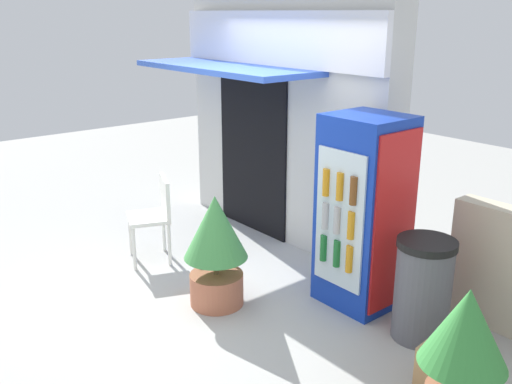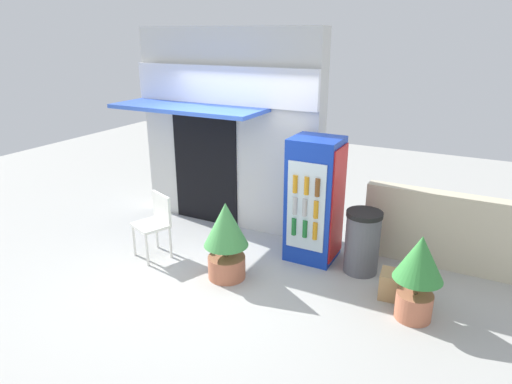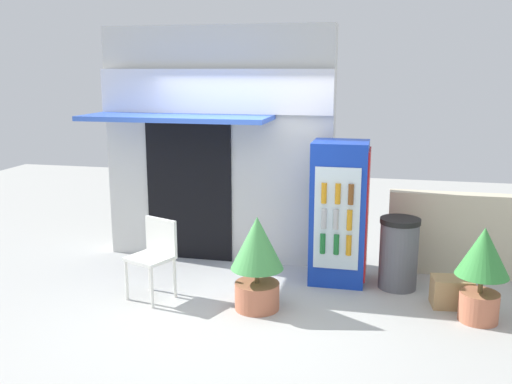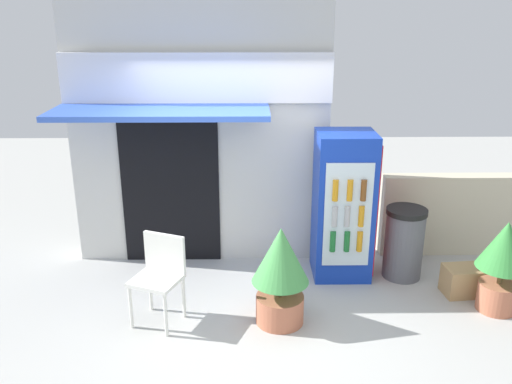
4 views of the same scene
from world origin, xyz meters
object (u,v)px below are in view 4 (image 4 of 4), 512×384
object	(u,v)px
trash_bin	(404,243)
potted_plant_near_shop	(280,270)
potted_plant_curbside	(503,258)
plastic_chair	(160,271)
drink_cooler	(344,206)
cardboard_box	(463,281)

from	to	relation	value
trash_bin	potted_plant_near_shop	bearing A→B (deg)	-147.42
potted_plant_curbside	trash_bin	size ratio (longest dim) A/B	1.18
potted_plant_near_shop	potted_plant_curbside	bearing A→B (deg)	4.98
plastic_chair	potted_plant_curbside	bearing A→B (deg)	2.05
drink_cooler	trash_bin	world-z (taller)	drink_cooler
cardboard_box	drink_cooler	bearing A→B (deg)	158.16
potted_plant_near_shop	cardboard_box	bearing A→B (deg)	14.33
plastic_chair	trash_bin	bearing A→B (deg)	18.11
plastic_chair	trash_bin	distance (m)	2.86
potted_plant_near_shop	potted_plant_curbside	xyz separation A→B (m)	(2.32, 0.20, 0.01)
plastic_chair	cardboard_box	xyz separation A→B (m)	(3.29, 0.46, -0.38)
drink_cooler	trash_bin	size ratio (longest dim) A/B	2.02
drink_cooler	potted_plant_curbside	xyz separation A→B (m)	(1.52, -0.85, -0.27)
trash_bin	cardboard_box	world-z (taller)	trash_bin
plastic_chair	potted_plant_near_shop	xyz separation A→B (m)	(1.21, -0.08, 0.05)
potted_plant_curbside	cardboard_box	xyz separation A→B (m)	(-0.23, 0.33, -0.44)
drink_cooler	potted_plant_near_shop	bearing A→B (deg)	-127.04
plastic_chair	potted_plant_curbside	xyz separation A→B (m)	(3.52, 0.13, 0.06)
plastic_chair	trash_bin	world-z (taller)	plastic_chair
potted_plant_near_shop	plastic_chair	bearing A→B (deg)	176.43
drink_cooler	trash_bin	distance (m)	0.84
potted_plant_near_shop	cardboard_box	xyz separation A→B (m)	(2.08, 0.53, -0.42)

